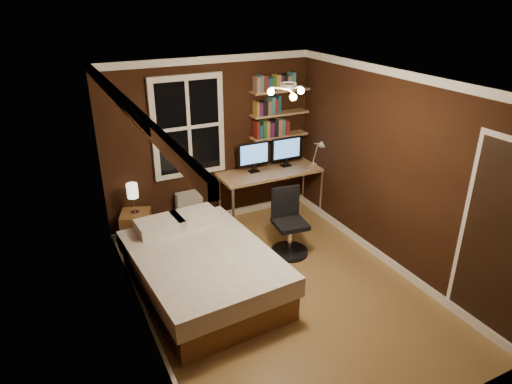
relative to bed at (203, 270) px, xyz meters
name	(u,v)px	position (x,y,z in m)	size (l,w,h in m)	color
floor	(278,290)	(0.82, -0.38, -0.29)	(4.20, 4.20, 0.00)	brown
wall_back	(211,143)	(0.82, 1.72, 0.96)	(3.20, 0.04, 2.50)	black
wall_left	(135,227)	(-0.78, -0.38, 0.96)	(0.04, 4.20, 2.50)	black
wall_right	(393,172)	(2.42, -0.38, 0.96)	(0.04, 4.20, 2.50)	black
ceiling	(283,81)	(0.82, -0.38, 2.21)	(3.20, 4.20, 0.02)	white
window	(188,127)	(0.47, 1.68, 1.26)	(1.06, 0.06, 1.46)	white
door	(498,246)	(2.41, -1.93, 0.73)	(0.03, 0.82, 2.05)	black
ceiling_fixture	(288,93)	(0.82, -0.48, 2.11)	(0.44, 0.44, 0.18)	beige
bookshelf_lower	(279,136)	(1.90, 1.60, 0.96)	(0.92, 0.22, 0.03)	tan
books_row_lower	(279,128)	(1.90, 1.60, 1.09)	(0.54, 0.16, 0.23)	maroon
bookshelf_middle	(280,114)	(1.90, 1.60, 1.31)	(0.92, 0.22, 0.03)	tan
books_row_middle	(280,105)	(1.90, 1.60, 1.44)	(0.42, 0.16, 0.23)	#1A5375
bookshelf_upper	(280,90)	(1.90, 1.60, 1.66)	(0.92, 0.22, 0.03)	tan
books_row_upper	(280,82)	(1.90, 1.60, 1.79)	(0.60, 0.16, 0.23)	#265A2E
bed	(203,270)	(0.00, 0.00, 0.00)	(1.60, 2.12, 0.69)	brown
nightstand	(137,228)	(-0.44, 1.47, -0.05)	(0.40, 0.40, 0.49)	brown
bedside_lamp	(133,199)	(-0.44, 1.47, 0.42)	(0.15, 0.15, 0.43)	white
radiator	(190,210)	(0.39, 1.61, 0.00)	(0.39, 0.14, 0.59)	beige
desk	(271,174)	(1.66, 1.39, 0.43)	(1.65, 0.62, 0.78)	tan
monitor_left	(254,157)	(1.40, 1.47, 0.72)	(0.50, 0.12, 0.47)	black
monitor_right	(286,152)	(1.96, 1.47, 0.72)	(0.50, 0.12, 0.47)	black
desk_lamp	(318,152)	(2.42, 1.26, 0.71)	(0.14, 0.32, 0.44)	silver
office_chair	(289,230)	(1.36, 0.33, 0.05)	(0.51, 0.51, 0.92)	black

